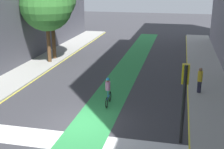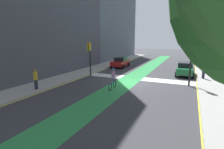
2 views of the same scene
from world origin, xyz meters
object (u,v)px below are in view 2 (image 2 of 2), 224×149
(traffic_signal_near_right, at_px, (90,53))
(pedestrian_sidewalk_left_a, at_px, (204,71))
(pedestrian_sidewalk_right_a, at_px, (36,79))
(cyclist_in_lane, at_px, (113,78))
(car_green_left_near, at_px, (185,69))
(traffic_signal_near_left, at_px, (192,52))
(car_red_right_near, at_px, (120,62))

(traffic_signal_near_right, xyz_separation_m, pedestrian_sidewalk_left_a, (-12.15, -3.52, -1.81))
(pedestrian_sidewalk_right_a, bearing_deg, cyclist_in_lane, -150.35)
(traffic_signal_near_right, distance_m, car_green_left_near, 11.71)
(car_green_left_near, relative_size, pedestrian_sidewalk_right_a, 2.37)
(traffic_signal_near_left, distance_m, pedestrian_sidewalk_left_a, 4.33)
(car_green_left_near, bearing_deg, pedestrian_sidewalk_left_a, 136.52)
(traffic_signal_near_left, height_order, pedestrian_sidewalk_left_a, traffic_signal_near_left)
(pedestrian_sidewalk_left_a, bearing_deg, traffic_signal_near_left, 68.56)
(cyclist_in_lane, bearing_deg, traffic_signal_near_left, -148.88)
(traffic_signal_near_left, xyz_separation_m, cyclist_in_lane, (6.19, 3.74, -2.23))
(pedestrian_sidewalk_right_a, xyz_separation_m, pedestrian_sidewalk_left_a, (-13.30, -10.48, -0.07))
(cyclist_in_lane, relative_size, pedestrian_sidewalk_right_a, 1.05)
(car_green_left_near, distance_m, car_red_right_near, 9.85)
(traffic_signal_near_left, distance_m, cyclist_in_lane, 7.57)
(pedestrian_sidewalk_right_a, bearing_deg, traffic_signal_near_right, -99.41)
(traffic_signal_near_right, distance_m, traffic_signal_near_left, 10.80)
(car_red_right_near, bearing_deg, pedestrian_sidewalk_right_a, 82.77)
(car_green_left_near, height_order, pedestrian_sidewalk_left_a, pedestrian_sidewalk_left_a)
(traffic_signal_near_left, bearing_deg, car_green_left_near, -83.96)
(car_green_left_near, distance_m, pedestrian_sidewalk_left_a, 2.65)
(car_green_left_near, distance_m, pedestrian_sidewalk_right_a, 16.76)
(car_green_left_near, xyz_separation_m, pedestrian_sidewalk_right_a, (11.38, 12.30, 0.26))
(car_green_left_near, bearing_deg, car_red_right_near, -15.56)
(traffic_signal_near_right, relative_size, car_red_right_near, 0.93)
(traffic_signal_near_right, height_order, cyclist_in_lane, traffic_signal_near_right)
(traffic_signal_near_right, xyz_separation_m, cyclist_in_lane, (-4.60, 3.69, -1.82))
(cyclist_in_lane, distance_m, pedestrian_sidewalk_left_a, 10.44)
(traffic_signal_near_right, distance_m, car_red_right_near, 8.26)
(cyclist_in_lane, relative_size, pedestrian_sidewalk_left_a, 1.13)
(traffic_signal_near_right, bearing_deg, car_green_left_near, -152.45)
(car_red_right_near, height_order, pedestrian_sidewalk_left_a, pedestrian_sidewalk_left_a)
(car_green_left_near, height_order, car_red_right_near, same)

